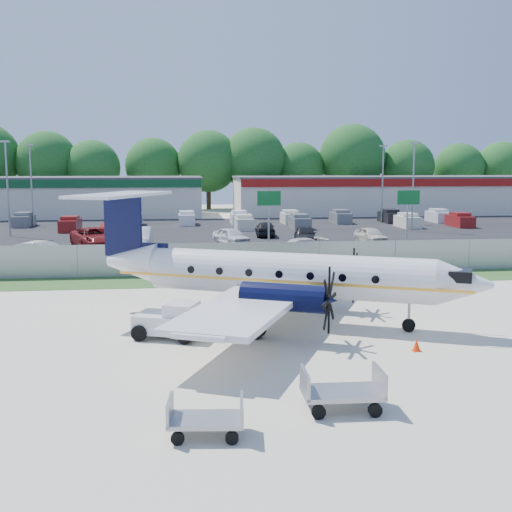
{
  "coord_description": "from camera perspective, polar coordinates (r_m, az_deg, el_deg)",
  "views": [
    {
      "loc": [
        -3.75,
        -25.54,
        6.84
      ],
      "look_at": [
        0.0,
        6.0,
        2.3
      ],
      "focal_mm": 45.0,
      "sensor_mm": 36.0,
      "label": 1
    }
  ],
  "objects": [
    {
      "name": "parked_car_c",
      "position": [
        54.99,
        -2.21,
        0.98
      ],
      "size": [
        3.41,
        4.72,
        1.49
      ],
      "primitive_type": "imported",
      "rotation": [
        0.0,
        0.0,
        0.42
      ],
      "color": "silver",
      "rests_on": "ground"
    },
    {
      "name": "sign_left",
      "position": [
        48.74,
        -11.8,
        4.16
      ],
      "size": [
        1.8,
        0.26,
        5.0
      ],
      "color": "gray",
      "rests_on": "ground"
    },
    {
      "name": "light_pole_ne",
      "position": [
        67.85,
        13.81,
        6.54
      ],
      "size": [
        0.9,
        0.35,
        9.09
      ],
      "color": "gray",
      "rests_on": "ground"
    },
    {
      "name": "tree_line",
      "position": [
        99.85,
        -4.62,
        4.18
      ],
      "size": [
        112.0,
        6.0,
        14.0
      ],
      "primitive_type": null,
      "color": "#185219",
      "rests_on": "ground"
    },
    {
      "name": "light_pole_sw",
      "position": [
        75.34,
        -19.36,
        6.45
      ],
      "size": [
        0.9,
        0.35,
        9.09
      ],
      "color": "gray",
      "rests_on": "ground"
    },
    {
      "name": "baggage_cart_near",
      "position": [
        18.51,
        7.68,
        -11.82
      ],
      "size": [
        2.27,
        1.42,
        1.17
      ],
      "color": "gray",
      "rests_on": "ground"
    },
    {
      "name": "ground",
      "position": [
        26.71,
        1.53,
        -6.71
      ],
      "size": [
        170.0,
        170.0,
        0.0
      ],
      "primitive_type": "plane",
      "color": "beige",
      "rests_on": "ground"
    },
    {
      "name": "aircraft",
      "position": [
        27.85,
        2.09,
        -1.61
      ],
      "size": [
        17.71,
        17.18,
        5.52
      ],
      "color": "silver",
      "rests_on": "ground"
    },
    {
      "name": "baggage_cart_far",
      "position": [
        16.79,
        -4.48,
        -14.2
      ],
      "size": [
        2.01,
        1.33,
        1.0
      ],
      "color": "gray",
      "rests_on": "ground"
    },
    {
      "name": "road_car_mid",
      "position": [
        47.94,
        3.55,
        -0.09
      ],
      "size": [
        5.18,
        3.46,
        1.39
      ],
      "primitive_type": "imported",
      "rotation": [
        0.0,
        0.0,
        -1.23
      ],
      "color": "beige",
      "rests_on": "ground"
    },
    {
      "name": "cone_starboard_wing",
      "position": [
        31.15,
        -1.54,
        -4.07
      ],
      "size": [
        0.38,
        0.38,
        0.54
      ],
      "color": "#FF3508",
      "rests_on": "ground"
    },
    {
      "name": "parked_car_f",
      "position": [
        60.97,
        -12.07,
        1.51
      ],
      "size": [
        3.61,
        5.54,
        1.72
      ],
      "primitive_type": "imported",
      "rotation": [
        0.0,
        0.0,
        2.77
      ],
      "color": "maroon",
      "rests_on": "ground"
    },
    {
      "name": "light_pole_nw",
      "position": [
        65.61,
        -21.24,
        6.18
      ],
      "size": [
        0.9,
        0.35,
        9.09
      ],
      "color": "gray",
      "rests_on": "ground"
    },
    {
      "name": "road_car_west",
      "position": [
        45.32,
        -18.33,
        -0.96
      ],
      "size": [
        5.52,
        3.06,
        1.72
      ],
      "primitive_type": "imported",
      "rotation": [
        0.0,
        0.0,
        1.32
      ],
      "color": "beige",
      "rests_on": "ground"
    },
    {
      "name": "parked_car_g",
      "position": [
        61.5,
        0.85,
        1.74
      ],
      "size": [
        2.12,
        4.5,
        1.49
      ],
      "primitive_type": "imported",
      "rotation": [
        0.0,
        0.0,
        3.06
      ],
      "color": "black",
      "rests_on": "ground"
    },
    {
      "name": "pushback_tug",
      "position": [
        25.85,
        -7.44,
        -5.72
      ],
      "size": [
        3.02,
        2.64,
        1.42
      ],
      "color": "silver",
      "rests_on": "ground"
    },
    {
      "name": "building_east",
      "position": [
        92.54,
        12.04,
        5.35
      ],
      "size": [
        44.4,
        12.4,
        5.24
      ],
      "color": "silver",
      "rests_on": "ground"
    },
    {
      "name": "parked_car_e",
      "position": [
        56.59,
        10.17,
        1.06
      ],
      "size": [
        2.3,
        4.49,
        1.46
      ],
      "primitive_type": "imported",
      "rotation": [
        0.0,
        0.0,
        0.14
      ],
      "color": "beige",
      "rests_on": "ground"
    },
    {
      "name": "parked_car_a",
      "position": [
        55.51,
        -14.28,
        0.8
      ],
      "size": [
        4.71,
        6.37,
        1.61
      ],
      "primitive_type": "imported",
      "rotation": [
        0.0,
        0.0,
        0.4
      ],
      "color": "maroon",
      "rests_on": "ground"
    },
    {
      "name": "sign_mid",
      "position": [
        49.02,
        1.16,
        4.35
      ],
      "size": [
        1.8,
        0.26,
        5.0
      ],
      "color": "gray",
      "rests_on": "ground"
    },
    {
      "name": "parking_lot",
      "position": [
        66.0,
        -3.48,
        2.18
      ],
      "size": [
        170.0,
        32.0,
        0.02
      ],
      "primitive_type": "cube",
      "color": "black",
      "rests_on": "ground"
    },
    {
      "name": "sign_right",
      "position": [
        51.7,
        13.36,
        4.33
      ],
      "size": [
        1.8,
        0.26,
        5.0
      ],
      "color": "gray",
      "rests_on": "ground"
    },
    {
      "name": "parked_car_b",
      "position": [
        54.7,
        -10.2,
        0.82
      ],
      "size": [
        1.83,
        4.99,
        1.63
      ],
      "primitive_type": "imported",
      "rotation": [
        0.0,
        0.0,
        -0.02
      ],
      "color": "silver",
      "rests_on": "ground"
    },
    {
      "name": "grass_verge",
      "position": [
        38.34,
        -1.06,
        -2.13
      ],
      "size": [
        170.0,
        4.0,
        0.02
      ],
      "primitive_type": "cube",
      "color": "#2D561E",
      "rests_on": "ground"
    },
    {
      "name": "far_parking_rows",
      "position": [
        70.97,
        -3.72,
        2.58
      ],
      "size": [
        56.0,
        10.0,
        1.6
      ],
      "primitive_type": null,
      "color": "gray",
      "rests_on": "ground"
    },
    {
      "name": "cone_port_wing",
      "position": [
        24.65,
        14.08,
        -7.7
      ],
      "size": [
        0.32,
        0.32,
        0.46
      ],
      "color": "#FF3508",
      "rests_on": "ground"
    },
    {
      "name": "parked_car_d",
      "position": [
        56.04,
        4.38,
        1.1
      ],
      "size": [
        2.55,
        4.88,
        1.58
      ],
      "primitive_type": "imported",
      "rotation": [
        0.0,
        0.0,
        -0.15
      ],
      "color": "black",
      "rests_on": "ground"
    },
    {
      "name": "perimeter_fence",
      "position": [
        40.15,
        -1.35,
        -0.23
      ],
      "size": [
        120.0,
        0.06,
        1.99
      ],
      "color": "gray",
      "rests_on": "ground"
    },
    {
      "name": "building_west",
      "position": [
        89.94,
        -19.86,
        4.97
      ],
      "size": [
        46.4,
        12.4,
        5.24
      ],
      "color": "silver",
      "rests_on": "ground"
    },
    {
      "name": "access_road",
      "position": [
        45.22,
        -1.94,
        -0.56
      ],
      "size": [
        170.0,
        8.0,
        0.02
      ],
      "primitive_type": "cube",
      "color": "black",
      "rests_on": "ground"
    },
    {
      "name": "light_pole_se",
      "position": [
        77.3,
        11.2,
        6.79
      ],
      "size": [
        0.9,
        0.35,
        9.09
      ],
      "color": "gray",
      "rests_on": "ground"
    }
  ]
}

